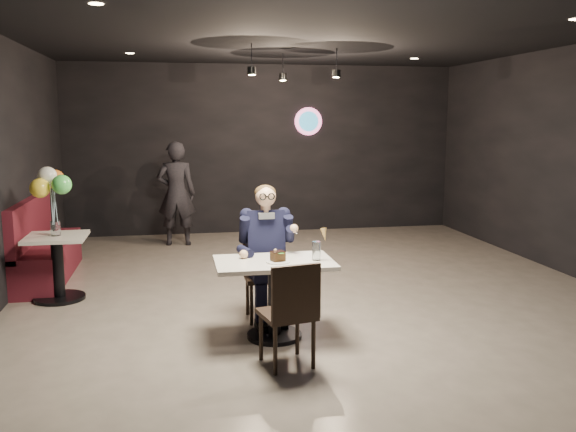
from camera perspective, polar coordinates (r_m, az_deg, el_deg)
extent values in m
plane|color=gray|center=(6.94, 3.34, -8.18)|extent=(9.00, 9.00, 0.00)
cube|color=black|center=(8.61, 0.23, 14.60)|extent=(1.40, 1.20, 0.36)
cube|color=white|center=(5.81, -1.30, -7.79)|extent=(1.10, 0.70, 0.75)
cube|color=black|center=(6.30, -2.11, -5.61)|extent=(0.42, 0.46, 0.92)
cube|color=black|center=(5.17, -0.12, -8.97)|extent=(0.51, 0.54, 0.92)
cube|color=black|center=(6.24, -2.12, -3.31)|extent=(0.60, 0.80, 1.44)
cylinder|color=white|center=(5.64, -0.93, -4.29)|extent=(0.22, 0.22, 0.01)
cube|color=black|center=(5.64, -0.95, -3.80)|extent=(0.14, 0.13, 0.08)
ellipsoid|color=#2E7D29|center=(5.59, -0.69, -3.51)|extent=(0.06, 0.04, 0.01)
cylinder|color=silver|center=(5.71, 2.67, -3.28)|extent=(0.08, 0.08, 0.18)
cone|color=tan|center=(5.68, 3.42, -1.77)|extent=(0.08, 0.08, 0.13)
cube|color=#4E101E|center=(8.45, -21.61, -2.02)|extent=(0.52, 2.09, 1.04)
cube|color=white|center=(7.45, -20.74, -4.27)|extent=(0.66, 0.66, 0.82)
cylinder|color=silver|center=(7.37, -20.92, -1.09)|extent=(0.11, 0.11, 0.16)
cube|color=yellow|center=(7.31, -21.10, 1.96)|extent=(0.40, 0.40, 0.66)
imported|color=black|center=(10.06, -10.39, 2.08)|extent=(0.65, 0.46, 1.70)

